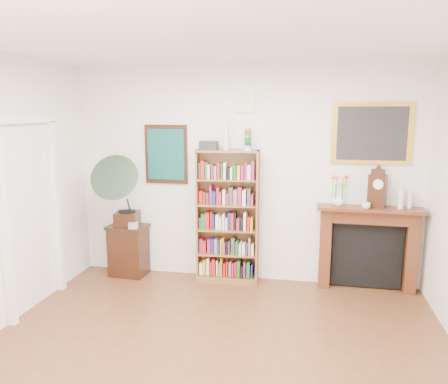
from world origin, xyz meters
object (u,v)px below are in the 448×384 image
(flower_vase, at_px, (339,200))
(bottle_left, at_px, (401,199))
(mantel_clock, at_px, (377,189))
(fireplace, at_px, (368,241))
(gramophone, at_px, (121,187))
(bottle_right, at_px, (410,200))
(cd_stack, at_px, (133,225))
(side_cabinet, at_px, (129,250))
(teacup, at_px, (366,206))
(bookshelf, at_px, (227,209))

(flower_vase, xyz_separation_m, bottle_left, (0.72, -0.03, 0.05))
(mantel_clock, bearing_deg, bottle_left, 19.05)
(fireplace, xyz_separation_m, gramophone, (-3.13, -0.27, 0.63))
(fireplace, bearing_deg, gramophone, -173.81)
(gramophone, bearing_deg, bottle_right, -4.13)
(fireplace, relative_size, cd_stack, 10.58)
(cd_stack, distance_m, bottle_right, 3.48)
(side_cabinet, height_order, mantel_clock, mantel_clock)
(side_cabinet, relative_size, mantel_clock, 1.49)
(fireplace, bearing_deg, mantel_clock, -33.69)
(fireplace, relative_size, bottle_right, 6.35)
(side_cabinet, height_order, bottle_right, bottle_right)
(fireplace, xyz_separation_m, bottle_left, (0.34, -0.06, 0.56))
(gramophone, distance_m, bottle_left, 3.48)
(side_cabinet, distance_m, cd_stack, 0.43)
(gramophone, height_order, teacup, gramophone)
(side_cabinet, bearing_deg, gramophone, -88.03)
(teacup, xyz_separation_m, bottle_right, (0.51, 0.13, 0.06))
(fireplace, xyz_separation_m, mantel_clock, (0.07, -0.05, 0.67))
(fireplace, height_order, teacup, teacup)
(cd_stack, height_order, flower_vase, flower_vase)
(side_cabinet, xyz_separation_m, teacup, (3.06, -0.04, 0.76))
(teacup, bearing_deg, bottle_left, 11.70)
(fireplace, relative_size, bottle_left, 5.29)
(bookshelf, distance_m, flower_vase, 1.40)
(bottle_right, bearing_deg, bottle_left, -155.76)
(fireplace, height_order, gramophone, gramophone)
(flower_vase, relative_size, bottle_left, 0.57)
(bottle_right, bearing_deg, fireplace, 178.22)
(cd_stack, distance_m, bottle_left, 3.37)
(side_cabinet, height_order, cd_stack, cd_stack)
(flower_vase, relative_size, bottle_right, 0.69)
(gramophone, relative_size, teacup, 9.92)
(side_cabinet, xyz_separation_m, cd_stack, (0.13, -0.12, 0.39))
(flower_vase, distance_m, bottle_left, 0.72)
(fireplace, bearing_deg, teacup, -111.58)
(flower_vase, bearing_deg, cd_stack, -175.72)
(gramophone, height_order, cd_stack, gramophone)
(cd_stack, height_order, bottle_left, bottle_left)
(cd_stack, bearing_deg, bookshelf, 7.40)
(bookshelf, relative_size, fireplace, 1.57)
(side_cabinet, relative_size, gramophone, 0.71)
(side_cabinet, relative_size, flower_vase, 5.08)
(flower_vase, height_order, bottle_right, bottle_right)
(teacup, bearing_deg, cd_stack, -178.42)
(gramophone, distance_m, mantel_clock, 3.21)
(teacup, relative_size, bottle_left, 0.41)
(bookshelf, distance_m, mantel_clock, 1.86)
(cd_stack, relative_size, mantel_clock, 0.26)
(bookshelf, xyz_separation_m, fireplace, (1.77, 0.07, -0.35))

